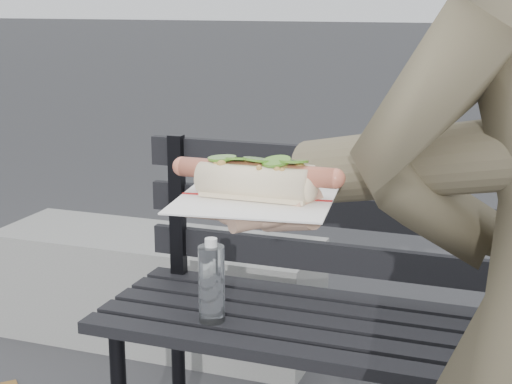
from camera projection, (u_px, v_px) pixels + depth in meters
park_bench at (402, 304)px, 1.91m from camera, size 1.50×0.44×0.88m
concrete_block at (157, 288)px, 2.90m from camera, size 1.20×0.40×0.40m
held_hotdog at (422, 167)px, 0.96m from camera, size 0.63×0.31×0.20m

